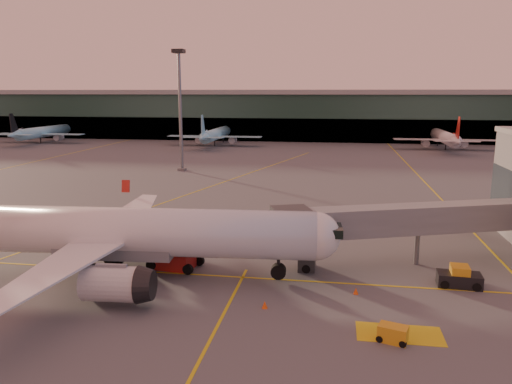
# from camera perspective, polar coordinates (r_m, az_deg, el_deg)

# --- Properties ---
(ground) EXTENTS (600.00, 600.00, 0.00)m
(ground) POSITION_cam_1_polar(r_m,az_deg,el_deg) (43.40, -9.44, -11.56)
(ground) COLOR #4C4F54
(ground) RESTS_ON ground
(taxi_markings) EXTENTS (100.12, 173.00, 0.01)m
(taxi_markings) POSITION_cam_1_polar(r_m,az_deg,el_deg) (86.45, -4.71, 0.11)
(taxi_markings) COLOR gold
(taxi_markings) RESTS_ON ground
(terminal) EXTENTS (400.00, 20.00, 17.60)m
(terminal) POSITION_cam_1_polar(r_m,az_deg,el_deg) (180.25, 5.04, 8.75)
(terminal) COLOR #19382D
(terminal) RESTS_ON ground
(mast_west_near) EXTENTS (2.40, 2.40, 25.60)m
(mast_west_near) POSITION_cam_1_polar(r_m,az_deg,el_deg) (108.99, -8.68, 10.21)
(mast_west_near) COLOR slate
(mast_west_near) RESTS_ON ground
(distant_aircraft_row) EXTENTS (290.00, 34.00, 13.00)m
(distant_aircraft_row) POSITION_cam_1_polar(r_m,az_deg,el_deg) (160.38, -3.19, 5.32)
(distant_aircraft_row) COLOR #92DDF4
(distant_aircraft_row) RESTS_ON ground
(main_airplane) EXTENTS (42.06, 37.92, 12.69)m
(main_airplane) POSITION_cam_1_polar(r_m,az_deg,el_deg) (47.47, -15.97, -4.57)
(main_airplane) COLOR white
(main_airplane) RESTS_ON ground
(jet_bridge) EXTENTS (29.16, 13.06, 6.15)m
(jet_bridge) POSITION_cam_1_polar(r_m,az_deg,el_deg) (52.19, 19.57, -3.11)
(jet_bridge) COLOR slate
(jet_bridge) RESTS_ON ground
(catering_truck) EXTENTS (6.60, 3.70, 4.86)m
(catering_truck) POSITION_cam_1_polar(r_m,az_deg,el_deg) (48.97, -9.52, -5.46)
(catering_truck) COLOR #B11C19
(catering_truck) RESTS_ON ground
(gpu_cart) EXTENTS (2.26, 1.74, 1.16)m
(gpu_cart) POSITION_cam_1_polar(r_m,az_deg,el_deg) (36.61, 15.37, -15.38)
(gpu_cart) COLOR gold
(gpu_cart) RESTS_ON ground
(pushback_tug) EXTENTS (3.80, 2.23, 1.89)m
(pushback_tug) POSITION_cam_1_polar(r_m,az_deg,el_deg) (47.84, 22.22, -9.09)
(pushback_tug) COLOR black
(pushback_tug) RESTS_ON ground
(cone_nose) EXTENTS (0.43, 0.43, 0.55)m
(cone_nose) POSITION_cam_1_polar(r_m,az_deg,el_deg) (43.83, 11.35, -11.03)
(cone_nose) COLOR #F0500C
(cone_nose) RESTS_ON ground
(cone_wing_left) EXTENTS (0.41, 0.41, 0.53)m
(cone_wing_left) POSITION_cam_1_polar(r_m,az_deg,el_deg) (65.01, -10.47, -3.58)
(cone_wing_left) COLOR #F0500C
(cone_wing_left) RESTS_ON ground
(cone_fwd) EXTENTS (0.46, 0.46, 0.59)m
(cone_fwd) POSITION_cam_1_polar(r_m,az_deg,el_deg) (40.40, 1.01, -12.76)
(cone_fwd) COLOR #F0500C
(cone_fwd) RESTS_ON ground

